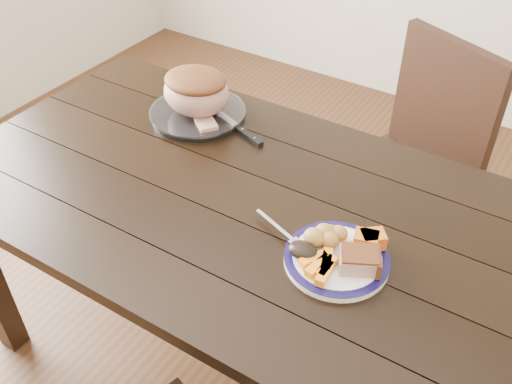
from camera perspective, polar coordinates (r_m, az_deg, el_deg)
The scene contains 15 objects.
ground at distance 2.08m, azimuth -1.63°, elevation -16.14°, with size 4.00×4.00×0.00m, color #472B16.
dining_table at distance 1.58m, azimuth -2.06°, elevation -2.61°, with size 1.61×0.92×0.75m.
chair_far at distance 2.10m, azimuth 15.40°, elevation 3.48°, with size 0.56×0.56×0.93m.
dinner_plate at distance 1.34m, azimuth 8.06°, elevation -6.71°, with size 0.24×0.24×0.02m, color white.
plate_rim at distance 1.33m, azimuth 8.09°, elevation -6.46°, with size 0.24×0.24×0.02m, color #100B3A.
serving_platter at distance 1.83m, azimuth -5.83°, elevation 7.77°, with size 0.30×0.30×0.02m, color white.
pork_slice at distance 1.30m, azimuth 10.25°, elevation -6.77°, with size 0.09×0.07×0.04m, color tan.
roasted_potatoes at distance 1.34m, azimuth 6.99°, elevation -4.32°, with size 0.09×0.09×0.04m.
carrot_batons at distance 1.29m, azimuth 6.58°, elevation -7.34°, with size 0.08×0.11×0.02m.
pumpkin_wedges at distance 1.35m, azimuth 11.26°, elevation -4.71°, with size 0.08×0.08×0.04m.
dark_mushroom at distance 1.31m, azimuth 4.71°, elevation -5.82°, with size 0.07×0.05×0.03m, color black.
fork at distance 1.37m, azimuth 2.80°, elevation -4.11°, with size 0.17×0.08×0.00m.
roast_joint at distance 1.79m, azimuth -6.00°, elevation 9.86°, with size 0.21×0.18×0.14m, color tan.
cut_slice at distance 1.74m, azimuth -4.99°, elevation 6.74°, with size 0.07×0.06×0.02m, color tan.
carving_knife at distance 1.74m, azimuth -1.56°, elevation 6.18°, with size 0.31×0.13×0.01m.
Camera 1 is at (0.68, -0.95, 1.72)m, focal length 40.00 mm.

